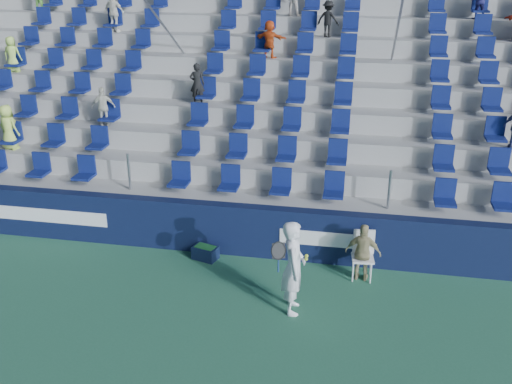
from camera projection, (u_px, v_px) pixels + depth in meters
ground at (216, 336)px, 10.26m from camera, size 70.00×70.00×0.00m
sponsor_wall at (250, 231)px, 12.89m from camera, size 24.00×0.32×1.20m
grandstand at (284, 110)px, 16.94m from camera, size 24.00×8.17×6.63m
tennis_player at (293, 267)px, 10.68m from camera, size 0.69×0.74×1.88m
line_judge_chair at (363, 251)px, 12.01m from camera, size 0.50×0.51×1.04m
line_judge at (363, 253)px, 11.85m from camera, size 0.78×0.41×1.27m
ball_bin at (205, 252)px, 12.86m from camera, size 0.62×0.50×0.31m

